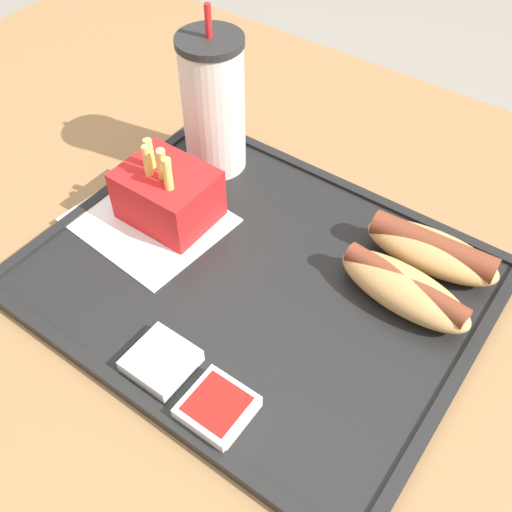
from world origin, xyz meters
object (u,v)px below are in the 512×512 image
at_px(hot_dog_near, 404,289).
at_px(soda_cup, 213,105).
at_px(sauce_cup_ketchup, 217,407).
at_px(hot_dog_far, 432,250).
at_px(fries_carton, 168,195).
at_px(sauce_cup_mayo, 161,361).

bearing_deg(hot_dog_near, soda_cup, 167.62).
height_order(hot_dog_near, sauce_cup_ketchup, hot_dog_near).
bearing_deg(sauce_cup_ketchup, hot_dog_near, 70.02).
relative_size(hot_dog_far, sauce_cup_ketchup, 2.60).
bearing_deg(hot_dog_near, fries_carton, -170.83).
bearing_deg(soda_cup, fries_carton, -80.94).
distance_m(hot_dog_far, sauce_cup_ketchup, 0.27).
height_order(soda_cup, sauce_cup_ketchup, soda_cup).
distance_m(sauce_cup_mayo, sauce_cup_ketchup, 0.07).
height_order(fries_carton, sauce_cup_ketchup, fries_carton).
bearing_deg(hot_dog_far, soda_cup, 179.97).
xyz_separation_m(hot_dog_far, fries_carton, (-0.26, -0.10, 0.01)).
xyz_separation_m(soda_cup, fries_carton, (0.02, -0.10, -0.05)).
relative_size(hot_dog_far, fries_carton, 1.39).
bearing_deg(fries_carton, hot_dog_near, 9.17).
distance_m(hot_dog_far, sauce_cup_mayo, 0.29).
distance_m(hot_dog_near, fries_carton, 0.26).
relative_size(soda_cup, hot_dog_far, 1.39).
bearing_deg(sauce_cup_ketchup, soda_cup, 128.57).
distance_m(soda_cup, sauce_cup_mayo, 0.30).
xyz_separation_m(hot_dog_far, hot_dog_near, (0.00, -0.06, -0.00)).
height_order(hot_dog_far, fries_carton, fries_carton).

